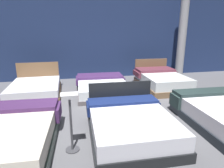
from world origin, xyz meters
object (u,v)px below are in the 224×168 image
bed_4 (102,86)px  price_sign (71,129)px  bed_2 (223,113)px  bed_1 (130,124)px  bed_3 (36,89)px  bed_5 (161,80)px  support_pillar (182,37)px  bed_0 (5,136)px

bed_4 → price_sign: 3.27m
bed_2 → bed_4: 3.58m
bed_1 → bed_2: size_ratio=0.98×
bed_2 → bed_3: size_ratio=1.04×
bed_3 → bed_4: size_ratio=0.88×
bed_4 → price_sign: price_sign is taller
bed_3 → bed_4: bed_3 is taller
bed_5 → support_pillar: 2.49m
price_sign → support_pillar: bearing=43.7°
bed_2 → bed_5: size_ratio=0.93×
bed_4 → support_pillar: bearing=23.4°
support_pillar → bed_4: bearing=-159.0°
bed_1 → bed_4: size_ratio=0.90×
bed_0 → support_pillar: size_ratio=0.63×
bed_0 → price_sign: (1.13, -0.27, 0.15)m
bed_1 → bed_0: bearing=-178.1°
bed_2 → price_sign: 3.28m
bed_0 → support_pillar: support_pillar is taller
bed_1 → bed_3: size_ratio=1.02×
bed_1 → support_pillar: size_ratio=0.57×
price_sign → bed_3: bearing=108.8°
bed_0 → bed_5: bed_5 is taller
bed_4 → bed_3: bearing=-179.2°
bed_1 → bed_2: bed_1 is taller
bed_1 → bed_5: 3.59m
bed_3 → bed_1: bearing=-53.9°
bed_0 → bed_4: bearing=55.7°
bed_0 → bed_4: 3.56m
bed_3 → bed_5: (4.28, 0.03, 0.05)m
bed_1 → bed_4: bed_1 is taller
bed_4 → bed_5: bearing=4.8°
bed_0 → bed_1: (2.25, -0.00, -0.01)m
bed_1 → bed_3: (-2.19, 2.89, -0.02)m
bed_1 → price_sign: bearing=-164.9°
bed_3 → price_sign: (1.07, -3.16, 0.18)m
bed_1 → bed_5: size_ratio=0.91×
bed_0 → bed_1: bearing=2.9°
bed_1 → bed_4: (-0.09, 2.84, -0.04)m
bed_1 → bed_3: bearing=129.2°
bed_0 → price_sign: 1.17m
bed_0 → bed_5: bearing=37.1°
bed_0 → bed_1: 2.25m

